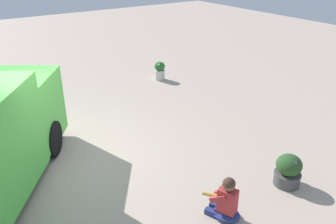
% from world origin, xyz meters
% --- Properties ---
extents(ground_plane, '(40.00, 40.00, 0.00)m').
position_xyz_m(ground_plane, '(0.00, 0.00, 0.00)').
color(ground_plane, '#BDA795').
extents(person_customer, '(0.78, 0.61, 0.87)m').
position_xyz_m(person_customer, '(-3.58, -1.69, 0.35)').
color(person_customer, navy).
rests_on(person_customer, ground_plane).
extents(planter_flowering_near, '(0.57, 0.57, 0.71)m').
position_xyz_m(planter_flowering_near, '(-3.58, -3.44, 0.34)').
color(planter_flowering_near, '#494B4B').
rests_on(planter_flowering_near, ground_plane).
extents(planter_flowering_far, '(0.40, 0.40, 0.70)m').
position_xyz_m(planter_flowering_far, '(3.38, -4.76, 0.36)').
color(planter_flowering_far, silver).
rests_on(planter_flowering_far, ground_plane).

